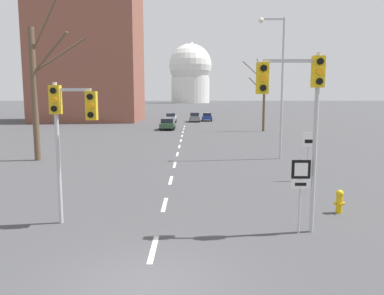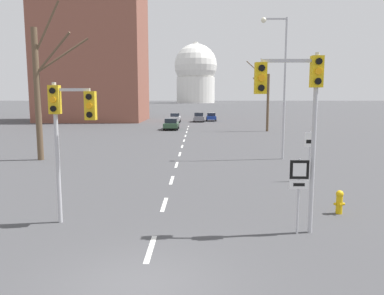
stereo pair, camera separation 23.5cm
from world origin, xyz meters
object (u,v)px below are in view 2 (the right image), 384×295
object	(u,v)px
speed_limit_sign	(310,148)
sedan_near_right	(175,118)
traffic_signal_near_right	(297,98)
route_sign_post	(299,183)
street_lamp_right	(281,76)
sedan_far_left	(211,117)
fire_hydrant	(339,201)
sedan_mid_centre	(171,124)
sedan_near_left	(199,117)
traffic_signal_near_left	(68,118)

from	to	relation	value
speed_limit_sign	sedan_near_right	xyz separation A→B (m)	(-9.65, 44.71, -0.95)
traffic_signal_near_right	route_sign_post	size ratio (longest dim) A/B	2.33
speed_limit_sign	street_lamp_right	bearing A→B (deg)	90.65
street_lamp_right	sedan_far_left	distance (m)	42.01
fire_hydrant	sedan_mid_centre	xyz separation A→B (m)	(-8.86, 36.20, 0.29)
sedan_near_left	sedan_near_right	world-z (taller)	sedan_near_left
route_sign_post	sedan_near_left	size ratio (longest dim) A/B	0.61
traffic_signal_near_left	sedan_near_right	xyz separation A→B (m)	(0.57, 51.37, -2.85)
speed_limit_sign	fire_hydrant	size ratio (longest dim) A/B	2.91
sedan_near_right	sedan_far_left	distance (m)	7.37
sedan_near_right	speed_limit_sign	bearing A→B (deg)	-77.82
street_lamp_right	traffic_signal_near_right	bearing A→B (deg)	-100.40
traffic_signal_near_right	fire_hydrant	xyz separation A→B (m)	(2.26, 2.00, -3.85)
traffic_signal_near_left	fire_hydrant	distance (m)	10.31
traffic_signal_near_right	speed_limit_sign	bearing A→B (deg)	69.99
sedan_near_left	sedan_mid_centre	world-z (taller)	sedan_near_left
speed_limit_sign	sedan_far_left	world-z (taller)	speed_limit_sign
route_sign_post	sedan_near_left	bearing A→B (deg)	93.17
speed_limit_sign	sedan_far_left	xyz separation A→B (m)	(-3.36, 48.55, -0.99)
traffic_signal_near_right	sedan_mid_centre	distance (m)	38.93
speed_limit_sign	route_sign_post	bearing A→B (deg)	-108.87
sedan_near_left	traffic_signal_near_left	bearing A→B (deg)	-94.98
route_sign_post	fire_hydrant	size ratio (longest dim) A/B	2.74
traffic_signal_near_left	sedan_far_left	bearing A→B (deg)	82.92
traffic_signal_near_right	sedan_far_left	size ratio (longest dim) A/B	1.42
speed_limit_sign	sedan_mid_centre	world-z (taller)	speed_limit_sign
sedan_near_left	sedan_near_right	bearing A→B (deg)	-158.45
traffic_signal_near_left	sedan_near_right	bearing A→B (deg)	89.37
route_sign_post	sedan_mid_centre	size ratio (longest dim) A/B	0.56
traffic_signal_near_right	route_sign_post	distance (m)	2.67
fire_hydrant	traffic_signal_near_right	bearing A→B (deg)	-138.51
traffic_signal_near_right	street_lamp_right	size ratio (longest dim) A/B	0.59
sedan_far_left	street_lamp_right	bearing A→B (deg)	-85.49
traffic_signal_near_right	traffic_signal_near_left	size ratio (longest dim) A/B	1.18
speed_limit_sign	street_lamp_right	xyz separation A→B (m)	(-0.08, 6.97, 4.02)
fire_hydrant	sedan_near_left	world-z (taller)	sedan_near_left
traffic_signal_near_left	sedan_far_left	xyz separation A→B (m)	(6.86, 55.21, -2.89)
speed_limit_sign	fire_hydrant	world-z (taller)	speed_limit_sign
speed_limit_sign	sedan_near_left	xyz separation A→B (m)	(-5.61, 46.31, -0.96)
fire_hydrant	sedan_near_left	distance (m)	52.09
traffic_signal_near_left	sedan_near_right	distance (m)	51.45
route_sign_post	sedan_far_left	size ratio (longest dim) A/B	0.61
fire_hydrant	sedan_near_right	world-z (taller)	sedan_near_right
route_sign_post	sedan_far_left	world-z (taller)	route_sign_post
street_lamp_right	route_sign_post	bearing A→B (deg)	-99.84
route_sign_post	sedan_far_left	distance (m)	56.22
speed_limit_sign	sedan_near_left	bearing A→B (deg)	96.90
traffic_signal_near_left	sedan_mid_centre	xyz separation A→B (m)	(0.88, 37.34, -2.89)
sedan_near_left	sedan_mid_centre	xyz separation A→B (m)	(-3.73, -15.63, -0.03)
traffic_signal_near_left	sedan_near_right	size ratio (longest dim) A/B	1.15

